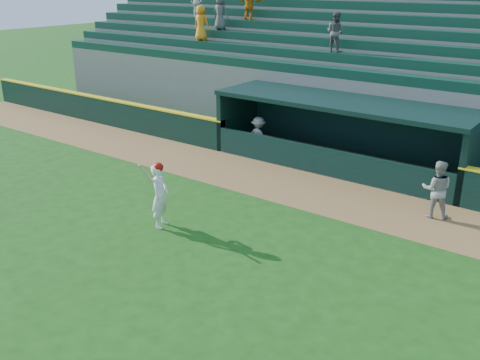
{
  "coord_description": "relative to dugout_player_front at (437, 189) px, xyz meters",
  "views": [
    {
      "loc": [
        8.17,
        -9.44,
        6.54
      ],
      "look_at": [
        0.0,
        1.6,
        1.3
      ],
      "focal_mm": 40.0,
      "sensor_mm": 36.0,
      "label": 1
    }
  ],
  "objects": [
    {
      "name": "dugout_player_inside",
      "position": [
        -7.32,
        1.65,
        -0.09
      ],
      "size": [
        1.06,
        0.7,
        1.53
      ],
      "primitive_type": "imported",
      "rotation": [
        0.0,
        0.0,
        3.0
      ],
      "color": "#969692",
      "rests_on": "ground"
    },
    {
      "name": "field_wall_left",
      "position": [
        -16.52,
        1.27,
        -0.25
      ],
      "size": [
        15.5,
        0.3,
        1.2
      ],
      "primitive_type": "cube",
      "color": "black",
      "rests_on": "ground"
    },
    {
      "name": "stands",
      "position": [
        -4.26,
        7.29,
        1.55
      ],
      "size": [
        34.5,
        6.25,
        7.59
      ],
      "color": "slate",
      "rests_on": "ground"
    },
    {
      "name": "warning_track",
      "position": [
        -4.27,
        -0.38,
        -0.85
      ],
      "size": [
        40.0,
        3.0,
        0.01
      ],
      "primitive_type": "cube",
      "color": "olive",
      "rests_on": "ground"
    },
    {
      "name": "wall_stripe_left",
      "position": [
        -16.52,
        1.27,
        0.38
      ],
      "size": [
        15.5,
        0.32,
        0.06
      ],
      "primitive_type": "cube",
      "color": "yellow",
      "rests_on": "field_wall_left"
    },
    {
      "name": "dugout",
      "position": [
        -4.27,
        2.72,
        0.5
      ],
      "size": [
        9.4,
        2.8,
        2.46
      ],
      "color": "slate",
      "rests_on": "ground"
    },
    {
      "name": "batter_at_plate",
      "position": [
        -5.93,
        -5.14,
        0.08
      ],
      "size": [
        0.66,
        0.83,
        1.89
      ],
      "color": "white",
      "rests_on": "ground"
    },
    {
      "name": "dugout_player_front",
      "position": [
        0.0,
        0.0,
        0.0
      ],
      "size": [
        1.0,
        0.89,
        1.71
      ],
      "primitive_type": "imported",
      "rotation": [
        0.0,
        0.0,
        3.48
      ],
      "color": "#9B9C97",
      "rests_on": "ground"
    },
    {
      "name": "ground",
      "position": [
        -4.27,
        -5.28,
        -0.85
      ],
      "size": [
        120.0,
        120.0,
        0.0
      ],
      "primitive_type": "plane",
      "color": "#194D13",
      "rests_on": "ground"
    }
  ]
}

